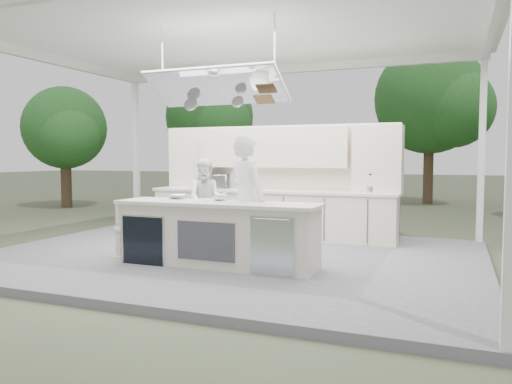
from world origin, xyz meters
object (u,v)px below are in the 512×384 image
at_px(demo_island, 215,234).
at_px(sous_chef, 207,200).
at_px(head_chef, 246,200).
at_px(back_counter, 270,213).

height_order(demo_island, sous_chef, sous_chef).
bearing_deg(head_chef, back_counter, -54.75).
bearing_deg(demo_island, sous_chef, 120.69).
relative_size(demo_island, sous_chef, 1.96).
bearing_deg(back_counter, head_chef, -77.62).
height_order(back_counter, head_chef, head_chef).
relative_size(demo_island, head_chef, 1.60).
height_order(demo_island, head_chef, head_chef).
relative_size(demo_island, back_counter, 0.61).
distance_m(back_counter, sous_chef, 1.36).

